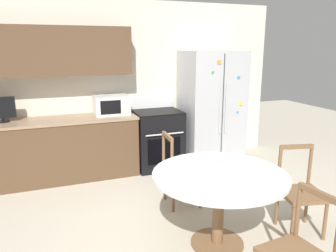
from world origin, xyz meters
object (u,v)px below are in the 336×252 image
(dining_chair_far, at_px, (180,171))
(candle_glass, at_px, (220,170))
(microwave, at_px, (111,105))
(dining_chair_right, at_px, (301,192))
(refrigerator, at_px, (211,108))
(oven_range, at_px, (157,139))
(countertop_tv, at_px, (2,109))

(dining_chair_far, bearing_deg, candle_glass, 4.71)
(microwave, bearing_deg, candle_glass, -76.84)
(dining_chair_right, bearing_deg, microwave, -45.49)
(refrigerator, height_order, candle_glass, refrigerator)
(oven_range, xyz_separation_m, countertop_tv, (-2.18, 0.09, 0.61))
(refrigerator, distance_m, dining_chair_far, 1.76)
(dining_chair_right, height_order, candle_glass, dining_chair_right)
(oven_range, bearing_deg, refrigerator, -3.08)
(refrigerator, xyz_separation_m, oven_range, (-0.93, 0.05, -0.45))
(oven_range, bearing_deg, microwave, 173.78)
(countertop_tv, height_order, candle_glass, countertop_tv)
(dining_chair_right, bearing_deg, oven_range, -58.61)
(oven_range, xyz_separation_m, dining_chair_right, (0.76, -2.34, -0.03))
(countertop_tv, bearing_deg, dining_chair_right, -39.45)
(refrigerator, relative_size, countertop_tv, 5.32)
(dining_chair_right, bearing_deg, refrigerator, -80.87)
(oven_range, xyz_separation_m, dining_chair_far, (-0.17, -1.33, -0.03))
(countertop_tv, distance_m, candle_glass, 3.11)
(candle_glass, bearing_deg, microwave, 103.16)
(refrigerator, distance_m, candle_glass, 2.46)
(oven_range, distance_m, candle_glass, 2.28)
(refrigerator, xyz_separation_m, dining_chair_far, (-1.10, -1.28, -0.48))
(candle_glass, bearing_deg, refrigerator, 63.81)
(oven_range, xyz_separation_m, microwave, (-0.70, 0.08, 0.57))
(dining_chair_right, relative_size, candle_glass, 10.10)
(dining_chair_far, bearing_deg, refrigerator, 143.44)
(countertop_tv, distance_m, dining_chair_far, 2.55)
(candle_glass, bearing_deg, dining_chair_right, -5.20)
(refrigerator, bearing_deg, countertop_tv, 177.48)
(refrigerator, height_order, microwave, refrigerator)
(microwave, bearing_deg, refrigerator, -4.43)
(oven_range, relative_size, dining_chair_right, 1.20)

